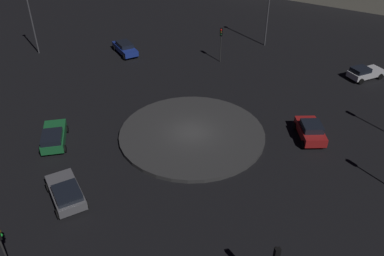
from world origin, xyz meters
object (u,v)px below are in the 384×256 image
(car_white, at_px, (365,73))
(car_red, at_px, (310,130))
(streetlamp_east, at_px, (30,15))
(car_grey, at_px, (66,193))
(traffic_light_northwest, at_px, (1,243))
(car_green, at_px, (54,137))
(traffic_light_southeast, at_px, (221,38))
(car_blue, at_px, (125,48))

(car_white, distance_m, car_red, 14.31)
(car_red, height_order, streetlamp_east, streetlamp_east)
(car_grey, distance_m, traffic_light_northwest, 6.74)
(traffic_light_northwest, bearing_deg, car_green, 41.48)
(traffic_light_northwest, bearing_deg, streetlamp_east, 50.85)
(car_red, relative_size, traffic_light_southeast, 1.02)
(car_white, xyz_separation_m, car_grey, (-2.09, 33.33, 0.03))
(car_blue, relative_size, traffic_light_northwest, 1.11)
(traffic_light_southeast, distance_m, streetlamp_east, 22.65)
(car_grey, relative_size, traffic_light_southeast, 1.01)
(traffic_light_northwest, bearing_deg, car_red, -20.29)
(traffic_light_southeast, relative_size, streetlamp_east, 0.52)
(car_red, bearing_deg, streetlamp_east, -123.83)
(traffic_light_northwest, xyz_separation_m, traffic_light_southeast, (18.48, -26.81, -0.02))
(car_white, height_order, car_green, car_green)
(traffic_light_northwest, relative_size, streetlamp_east, 0.52)
(car_white, relative_size, streetlamp_east, 0.51)
(car_grey, height_order, car_red, car_red)
(traffic_light_southeast, bearing_deg, car_white, 86.09)
(car_grey, bearing_deg, traffic_light_southeast, -56.38)
(car_white, height_order, car_grey, car_grey)
(car_grey, xyz_separation_m, car_red, (-3.15, -20.02, 0.04))
(car_white, relative_size, traffic_light_southeast, 0.98)
(car_red, bearing_deg, car_blue, -136.37)
(traffic_light_southeast, bearing_deg, car_grey, -14.95)
(car_green, xyz_separation_m, streetlamp_east, (20.44, -3.45, 4.06))
(car_white, xyz_separation_m, traffic_light_southeast, (11.80, 10.94, 2.20))
(traffic_light_northwest, bearing_deg, car_grey, 22.50)
(car_blue, bearing_deg, streetlamp_east, -120.13)
(streetlamp_east, bearing_deg, car_white, -131.58)
(traffic_light_southeast, height_order, streetlamp_east, streetlamp_east)
(traffic_light_southeast, bearing_deg, car_green, -29.40)
(streetlamp_east, bearing_deg, car_green, 170.41)
(car_blue, height_order, traffic_light_northwest, traffic_light_northwest)
(car_white, xyz_separation_m, car_blue, (19.84, 19.65, 0.03))
(car_red, bearing_deg, car_green, -89.23)
(car_grey, xyz_separation_m, streetlamp_east, (27.66, -4.51, 4.07))
(car_green, height_order, car_grey, car_green)
(car_green, bearing_deg, car_grey, -168.86)
(car_red, distance_m, traffic_light_southeast, 17.33)
(streetlamp_east, bearing_deg, car_red, -153.28)
(car_grey, relative_size, car_red, 0.99)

